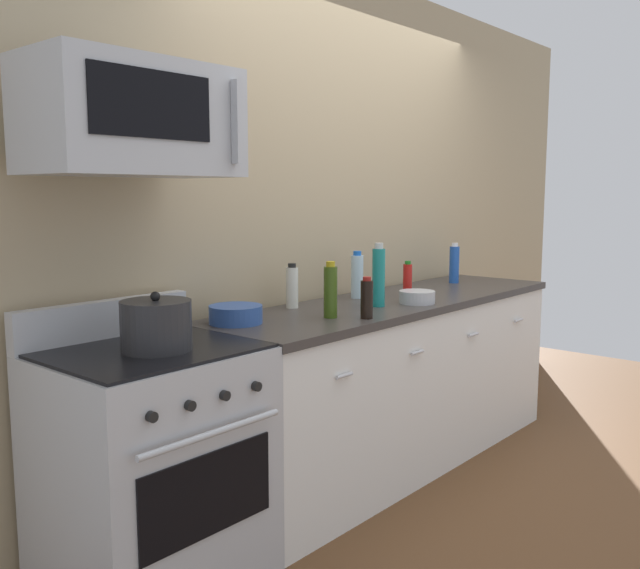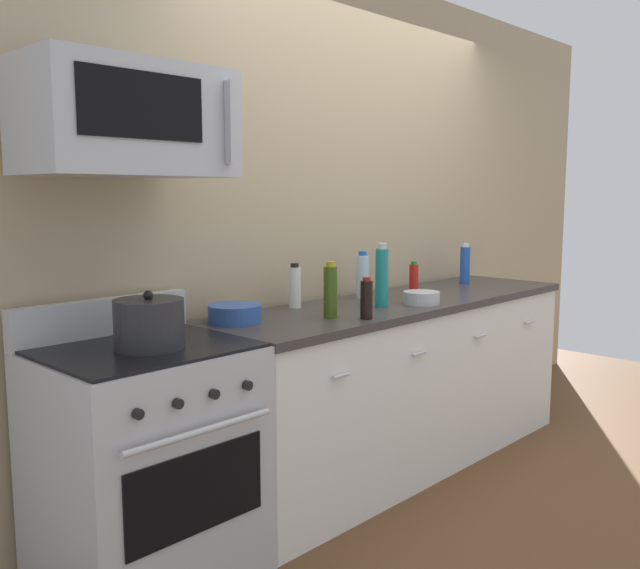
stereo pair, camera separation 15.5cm
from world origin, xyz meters
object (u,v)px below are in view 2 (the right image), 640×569
at_px(bottle_soda_blue, 465,265).
at_px(bottle_vinegar_white, 295,287).
at_px(bottle_hot_sauce_red, 413,280).
at_px(bottle_sparkling_teal, 382,277).
at_px(bottle_olive_oil, 330,291).
at_px(bowl_blue_mixing, 235,313).
at_px(bottle_water_clear, 362,276).
at_px(bowl_steel_prep, 422,297).
at_px(bottle_soy_sauce_dark, 366,299).
at_px(stockpot, 149,324).
at_px(range_oven, 146,462).
at_px(microwave, 128,121).

relative_size(bottle_soda_blue, bottle_vinegar_white, 1.15).
bearing_deg(bottle_soda_blue, bottle_hot_sauce_red, -171.74).
height_order(bottle_vinegar_white, bottle_sparkling_teal, bottle_sparkling_teal).
relative_size(bottle_vinegar_white, bottle_hot_sauce_red, 1.13).
height_order(bottle_olive_oil, bowl_blue_mixing, bottle_olive_oil).
xyz_separation_m(bottle_olive_oil, bottle_sparkling_teal, (0.40, 0.02, 0.03)).
relative_size(bottle_vinegar_white, bowl_blue_mixing, 0.95).
distance_m(bottle_water_clear, bowl_steel_prep, 0.36).
height_order(bottle_soy_sauce_dark, stockpot, stockpot).
height_order(bottle_olive_oil, bottle_vinegar_white, bottle_olive_oil).
distance_m(range_oven, bottle_water_clear, 1.60).
bearing_deg(bottle_water_clear, range_oven, -173.24).
relative_size(range_oven, bowl_steel_prep, 5.74).
bearing_deg(bottle_soda_blue, bottle_soy_sauce_dark, -166.14).
height_order(bottle_olive_oil, bottle_sparkling_teal, bottle_sparkling_teal).
bearing_deg(bottle_vinegar_white, bottle_hot_sauce_red, -17.57).
xyz_separation_m(bottle_vinegar_white, bowl_steel_prep, (0.53, -0.39, -0.07)).
height_order(bowl_blue_mixing, stockpot, stockpot).
relative_size(microwave, bottle_vinegar_white, 3.33).
relative_size(bottle_water_clear, bottle_hot_sauce_red, 1.30).
bearing_deg(range_oven, bottle_olive_oil, -6.05).
height_order(bottle_soda_blue, bottle_vinegar_white, bottle_soda_blue).
bearing_deg(bottle_vinegar_white, microwave, -170.10).
bearing_deg(bowl_blue_mixing, bottle_soy_sauce_dark, -37.63).
distance_m(bottle_soda_blue, bottle_sparkling_teal, 1.08).
relative_size(bottle_olive_oil, bowl_steel_prep, 1.40).
bearing_deg(bottle_soda_blue, microwave, -178.63).
bearing_deg(stockpot, bowl_steel_prep, -4.41).
distance_m(bottle_olive_oil, stockpot, 0.93).
bearing_deg(bowl_steel_prep, bowl_blue_mixing, 163.24).
distance_m(bottle_olive_oil, bottle_vinegar_white, 0.33).
bearing_deg(bottle_water_clear, microwave, -174.95).
relative_size(bowl_steel_prep, stockpot, 0.73).
bearing_deg(bowl_blue_mixing, bottle_vinegar_white, 11.47).
height_order(bottle_vinegar_white, stockpot, bottle_vinegar_white).
relative_size(bowl_blue_mixing, bowl_steel_prep, 1.26).
bearing_deg(bottle_hot_sauce_red, microwave, 178.55).
height_order(range_oven, bowl_steel_prep, range_oven).
distance_m(bottle_soda_blue, bottle_soy_sauce_dark, 1.41).
relative_size(bottle_soda_blue, bottle_olive_oil, 0.99).
bearing_deg(range_oven, bottle_soy_sauce_dark, -13.08).
relative_size(range_oven, bottle_olive_oil, 4.11).
xyz_separation_m(bottle_hot_sauce_red, bowl_blue_mixing, (-1.16, 0.13, -0.05)).
height_order(microwave, bottle_vinegar_white, microwave).
height_order(range_oven, bottle_soy_sauce_dark, bottle_soy_sauce_dark).
height_order(range_oven, bowl_blue_mixing, range_oven).
height_order(bottle_soda_blue, bowl_steel_prep, bottle_soda_blue).
xyz_separation_m(bottle_soy_sauce_dark, bowl_steel_prep, (0.52, 0.06, -0.06)).
xyz_separation_m(bottle_olive_oil, bottle_hot_sauce_red, (0.78, 0.10, -0.03)).
bearing_deg(bowl_steel_prep, bottle_water_clear, 100.12).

